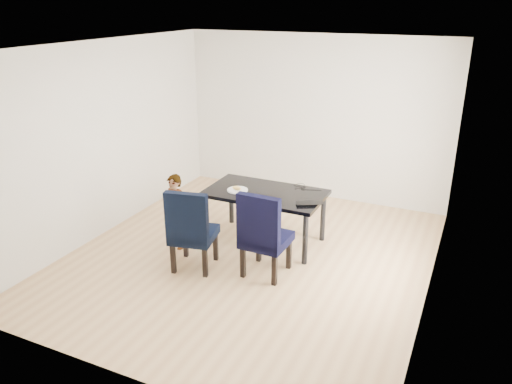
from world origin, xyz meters
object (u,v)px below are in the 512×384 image
at_px(chair_left, 194,228).
at_px(child, 175,212).
at_px(laptop, 309,202).
at_px(dining_table, 265,217).
at_px(chair_right, 266,232).
at_px(plate, 237,190).

relative_size(chair_left, child, 1.05).
relative_size(child, laptop, 2.91).
bearing_deg(dining_table, laptop, -11.18).
height_order(chair_right, plate, chair_right).
bearing_deg(child, chair_left, -19.60).
relative_size(child, plate, 3.68).
distance_m(dining_table, laptop, 0.79).
bearing_deg(child, chair_right, 10.62).
bearing_deg(child, laptop, 32.70).
distance_m(chair_right, child, 1.40).
bearing_deg(laptop, chair_left, 7.63).
xyz_separation_m(child, laptop, (1.71, 0.52, 0.24)).
height_order(chair_right, laptop, chair_right).
xyz_separation_m(chair_left, child, (-0.51, 0.36, -0.02)).
height_order(dining_table, plate, plate).
height_order(chair_right, child, chair_right).
bearing_deg(laptop, child, -11.84).
relative_size(chair_left, laptop, 3.04).
distance_m(dining_table, chair_left, 1.15).
xyz_separation_m(chair_right, laptop, (0.32, 0.65, 0.21)).
relative_size(chair_left, plate, 3.84).
bearing_deg(child, plate, 53.89).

